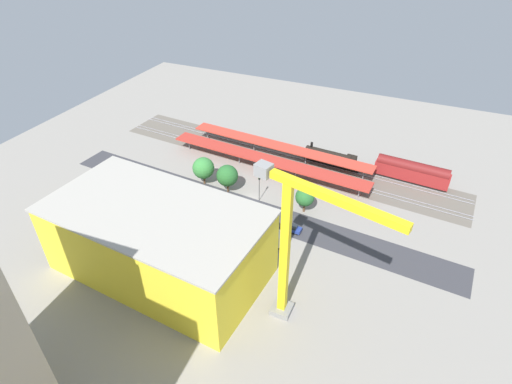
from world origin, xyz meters
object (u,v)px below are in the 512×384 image
object	(u,v)px
parked_car_0	(292,228)
parked_car_1	(265,221)
box_truck_2	(170,206)
parked_car_4	(186,197)
traffic_light	(259,185)
street_tree_1	(227,176)
box_truck_1	(264,234)
street_tree_2	(305,197)
tower_crane	(294,243)
platform_canopy_near	(267,159)
platform_canopy_far	(279,146)
locomotive	(333,158)
parked_car_2	(235,212)
box_truck_0	(261,234)
passenger_coach	(412,171)
parked_car_3	(207,204)
construction_building	(159,241)
street_tree_0	(203,168)

from	to	relation	value
parked_car_0	parked_car_1	world-z (taller)	parked_car_1
parked_car_1	box_truck_2	xyz separation A→B (m)	(22.69, 5.17, 0.95)
parked_car_4	traffic_light	bearing A→B (deg)	-156.54
parked_car_4	street_tree_1	bearing A→B (deg)	-136.75
parked_car_0	box_truck_1	distance (m)	7.02
street_tree_2	tower_crane	bearing A→B (deg)	103.82
platform_canopy_near	tower_crane	size ratio (longest dim) A/B	1.96
platform_canopy_far	street_tree_1	size ratio (longest dim) A/B	7.23
locomotive	traffic_light	world-z (taller)	traffic_light
parked_car_2	parked_car_4	bearing A→B (deg)	-0.97
parked_car_2	box_truck_0	size ratio (longest dim) A/B	0.42
box_truck_0	traffic_light	bearing A→B (deg)	-64.63
street_tree_1	traffic_light	world-z (taller)	street_tree_1
passenger_coach	box_truck_1	distance (m)	46.21
locomotive	street_tree_1	bearing A→B (deg)	49.42
parked_car_2	parked_car_3	bearing A→B (deg)	2.17
construction_building	street_tree_1	bearing A→B (deg)	-84.74
tower_crane	street_tree_2	size ratio (longest dim) A/B	4.52
locomotive	parked_car_1	world-z (taller)	locomotive
construction_building	box_truck_0	xyz separation A→B (m)	(-14.89, -16.16, -5.77)
platform_canopy_near	box_truck_2	world-z (taller)	platform_canopy_near
parked_car_0	street_tree_1	bearing A→B (deg)	-21.47
box_truck_0	street_tree_0	distance (m)	27.26
traffic_light	parked_car_4	bearing A→B (deg)	23.46
locomotive	street_tree_0	size ratio (longest dim) A/B	2.11
street_tree_2	platform_canopy_near	bearing A→B (deg)	-40.65
tower_crane	box_truck_2	bearing A→B (deg)	-25.11
box_truck_0	traffic_light	world-z (taller)	traffic_light
box_truck_2	locomotive	bearing A→B (deg)	-128.26
locomotive	construction_building	world-z (taller)	construction_building
platform_canopy_far	street_tree_2	bearing A→B (deg)	125.02
platform_canopy_far	box_truck_0	size ratio (longest dim) A/B	5.47
parked_car_4	tower_crane	world-z (taller)	tower_crane
parked_car_3	street_tree_0	bearing A→B (deg)	-57.38
platform_canopy_far	parked_car_3	bearing A→B (deg)	75.38
parked_car_0	street_tree_0	xyz separation A→B (m)	(27.95, -8.91, 4.09)
street_tree_2	platform_canopy_far	bearing A→B (deg)	-54.98
parked_car_4	street_tree_2	world-z (taller)	street_tree_2
passenger_coach	box_truck_2	size ratio (longest dim) A/B	2.03
construction_building	traffic_light	distance (m)	31.00
tower_crane	box_truck_1	size ratio (longest dim) A/B	3.31
parked_car_2	street_tree_2	xyz separation A→B (m)	(-14.78, -7.83, 3.57)
parked_car_1	parked_car_2	world-z (taller)	parked_car_1
platform_canopy_near	street_tree_2	bearing A→B (deg)	139.35
platform_canopy_near	parked_car_2	bearing A→B (deg)	91.84
locomotive	parked_car_1	distance (m)	33.28
parked_car_3	street_tree_0	xyz separation A→B (m)	(5.71, -8.92, 4.05)
parked_car_1	locomotive	bearing A→B (deg)	-102.19
box_truck_1	box_truck_2	xyz separation A→B (m)	(24.57, 0.00, 0.13)
box_truck_2	street_tree_1	size ratio (longest dim) A/B	1.24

